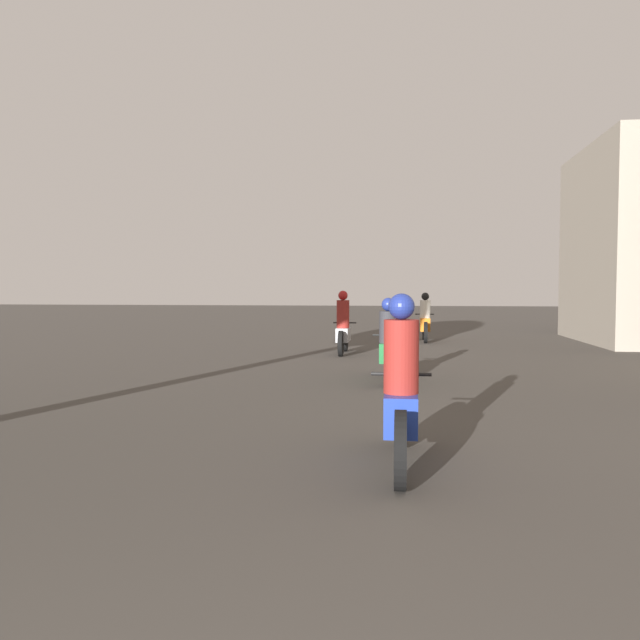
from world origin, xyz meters
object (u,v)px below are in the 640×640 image
Objects in this scene: motorcycle_blue at (401,398)px; motorcycle_silver at (343,329)px; motorcycle_green at (388,347)px; motorcycle_orange at (425,322)px.

motorcycle_blue is 1.10× the size of motorcycle_silver.
motorcycle_silver is (-1.48, 9.88, -0.01)m from motorcycle_blue.
motorcycle_orange reaches higher than motorcycle_green.
motorcycle_silver reaches higher than motorcycle_green.
motorcycle_orange is (2.18, 4.05, -0.01)m from motorcycle_silver.
motorcycle_blue is at bearing -89.34° from motorcycle_orange.
motorcycle_blue reaches higher than motorcycle_orange.
motorcycle_orange is at bearing 80.04° from motorcycle_blue.
motorcycle_green is at bearing -92.81° from motorcycle_orange.
motorcycle_blue is 13.95m from motorcycle_orange.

